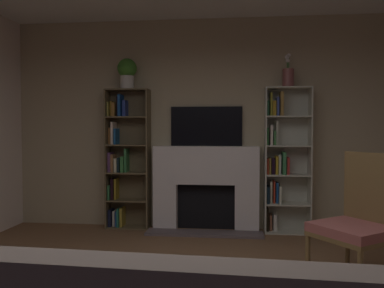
% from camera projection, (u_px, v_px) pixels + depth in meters
% --- Properties ---
extents(wall_back_accent, '(5.50, 0.06, 2.87)m').
position_uv_depth(wall_back_accent, '(207.00, 124.00, 5.55)').
color(wall_back_accent, tan).
rests_on(wall_back_accent, ground_plane).
extents(fireplace, '(1.52, 0.53, 1.13)m').
position_uv_depth(fireplace, '(206.00, 185.00, 5.43)').
color(fireplace, white).
rests_on(fireplace, ground_plane).
extents(tv, '(0.97, 0.06, 0.54)m').
position_uv_depth(tv, '(206.00, 126.00, 5.49)').
color(tv, black).
rests_on(tv, fireplace).
extents(bookshelf_left, '(0.59, 0.26, 1.91)m').
position_uv_depth(bookshelf_left, '(124.00, 159.00, 5.57)').
color(bookshelf_left, brown).
rests_on(bookshelf_left, ground_plane).
extents(bookshelf_right, '(0.59, 0.30, 1.91)m').
position_uv_depth(bookshelf_right, '(282.00, 160.00, 5.32)').
color(bookshelf_right, beige).
rests_on(bookshelf_right, ground_plane).
extents(potted_plant, '(0.26, 0.26, 0.41)m').
position_uv_depth(potted_plant, '(127.00, 72.00, 5.46)').
color(potted_plant, beige).
rests_on(potted_plant, bookshelf_left).
extents(vase_with_flowers, '(0.15, 0.15, 0.44)m').
position_uv_depth(vase_with_flowers, '(288.00, 76.00, 5.23)').
color(vase_with_flowers, '#8A4A49').
rests_on(vase_with_flowers, bookshelf_right).
extents(armchair, '(0.82, 0.82, 1.15)m').
position_uv_depth(armchair, '(361.00, 218.00, 3.53)').
color(armchair, brown).
rests_on(armchair, ground_plane).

